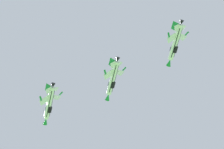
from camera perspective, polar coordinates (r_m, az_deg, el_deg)
The scene contains 3 objects.
fighter_jet_lead at distance 170.33m, azimuth -7.27°, elevation -3.38°, with size 9.77×14.54×7.69m.
fighter_jet_left_wing at distance 165.11m, azimuth 0.06°, elevation -0.50°, with size 9.95×14.54×7.31m.
fighter_jet_right_wing at distance 160.02m, azimuth 7.30°, elevation 3.62°, with size 10.06×14.54×7.03m.
Camera 1 is at (-1.15, -4.07, 1.60)m, focal length 79.12 mm.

